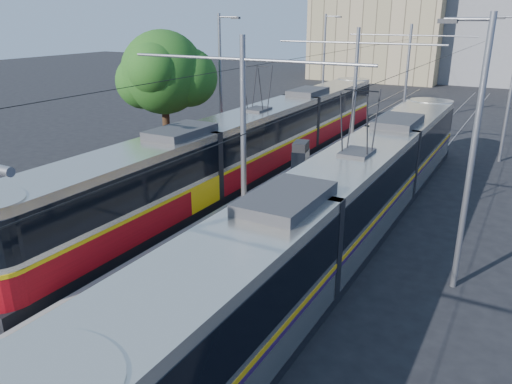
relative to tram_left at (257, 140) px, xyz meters
The scene contains 12 objects.
ground 15.97m from the tram_left, 76.90° to the right, with size 160.00×160.00×0.00m, color black.
platform 4.21m from the tram_left, 23.05° to the left, with size 4.00×50.00×0.30m, color gray.
tactile_strip_left 2.99m from the tram_left, 35.46° to the left, with size 0.70×50.00×0.01m, color gray.
tactile_strip_right 5.46m from the tram_left, 16.87° to the left, with size 0.70×50.00×0.01m, color gray.
rails 4.26m from the tram_left, 23.05° to the left, with size 8.71×70.00×0.03m.
tram_left is the anchor object (origin of this frame).
tram_right 9.19m from the tram_left, 38.44° to the right, with size 2.43×28.29×5.50m.
catenary 4.76m from the tram_left, 20.06° to the right, with size 9.20×70.00×7.00m.
street_lamps 7.05m from the tram_left, 56.94° to the left, with size 15.18×38.22×8.00m.
shelter 4.27m from the tram_left, 33.74° to the right, with size 0.84×1.14×2.27m.
tree 6.12m from the tram_left, behind, with size 4.97×4.59×7.22m.
building_left 45.35m from the tram_left, 98.18° to the left, with size 16.32×12.24×14.84m.
Camera 1 is at (8.83, -6.79, 7.90)m, focal length 35.00 mm.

